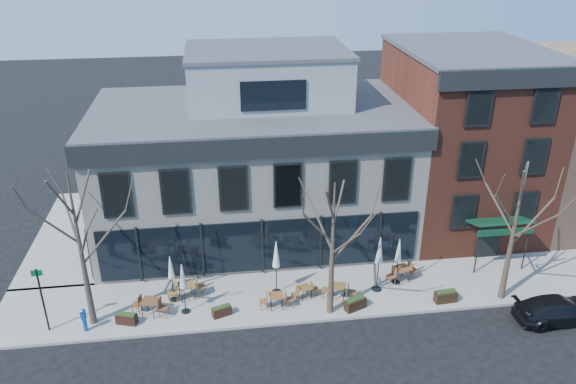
{
  "coord_description": "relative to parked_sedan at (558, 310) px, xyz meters",
  "views": [
    {
      "loc": [
        -2.09,
        -26.09,
        17.47
      ],
      "look_at": [
        1.69,
        2.0,
        4.04
      ],
      "focal_mm": 35.0,
      "sensor_mm": 36.0,
      "label": 1
    }
  ],
  "objects": [
    {
      "name": "planter_2",
      "position": [
        -9.61,
        2.01,
        -0.17
      ],
      "size": [
        1.21,
        0.85,
        0.63
      ],
      "color": "black",
      "rests_on": "sidewalk_front"
    },
    {
      "name": "sign_pole",
      "position": [
        -24.4,
        2.36,
        1.44
      ],
      "size": [
        0.5,
        0.1,
        3.4
      ],
      "color": "black",
      "rests_on": "sidewalk_front"
    },
    {
      "name": "planter_1",
      "position": [
        -16.24,
        2.36,
        -0.22
      ],
      "size": [
        1.02,
        0.68,
        0.53
      ],
      "color": "black",
      "rests_on": "sidewalk_front"
    },
    {
      "name": "umbrella_2",
      "position": [
        -13.35,
        3.93,
        1.67
      ],
      "size": [
        0.49,
        0.49,
        3.05
      ],
      "color": "black",
      "rests_on": "sidewalk_front"
    },
    {
      "name": "planter_0",
      "position": [
        -20.79,
        2.36,
        -0.2
      ],
      "size": [
        1.08,
        0.68,
        0.56
      ],
      "color": "black",
      "rests_on": "sidewalk_front"
    },
    {
      "name": "tree_mid",
      "position": [
        -10.89,
        1.96,
        3.16
      ],
      "size": [
        3.5,
        3.55,
        7.04
      ],
      "color": "#382B21",
      "rests_on": "sidewalk_front"
    },
    {
      "name": "cafe_set_5",
      "position": [
        -6.55,
        4.07,
        0.04
      ],
      "size": [
        1.98,
        1.04,
        1.02
      ],
      "color": "brown",
      "rests_on": "sidewalk_front"
    },
    {
      "name": "red_brick_building",
      "position": [
        -0.9,
        10.84,
        5.0
      ],
      "size": [
        8.2,
        11.78,
        11.18
      ],
      "color": "brown",
      "rests_on": "ground"
    },
    {
      "name": "umbrella_4",
      "position": [
        -6.9,
        3.93,
        1.43
      ],
      "size": [
        0.43,
        0.43,
        2.7
      ],
      "color": "black",
      "rests_on": "sidewalk_front"
    },
    {
      "name": "sidewalk_side",
      "position": [
        -25.15,
        11.86,
        -0.56
      ],
      "size": [
        4.5,
        12.0,
        0.15
      ],
      "primitive_type": "cube",
      "color": "gray",
      "rests_on": "ground"
    },
    {
      "name": "ground",
      "position": [
        -13.9,
        5.86,
        -0.63
      ],
      "size": [
        120.0,
        120.0,
        0.0
      ],
      "primitive_type": "plane",
      "color": "black",
      "rests_on": "ground"
    },
    {
      "name": "sidewalk_front",
      "position": [
        -10.65,
        3.71,
        -0.56
      ],
      "size": [
        33.5,
        4.7,
        0.15
      ],
      "primitive_type": "cube",
      "color": "gray",
      "rests_on": "ground"
    },
    {
      "name": "parked_sedan",
      "position": [
        0.0,
        0.0,
        0.0
      ],
      "size": [
        4.4,
        1.89,
        1.26
      ],
      "primitive_type": "imported",
      "rotation": [
        0.0,
        0.0,
        1.6
      ],
      "color": "black",
      "rests_on": "ground"
    },
    {
      "name": "umbrella_3",
      "position": [
        -8.09,
        3.45,
        1.75
      ],
      "size": [
        0.51,
        0.51,
        3.16
      ],
      "color": "black",
      "rests_on": "sidewalk_front"
    },
    {
      "name": "umbrella_1",
      "position": [
        -18.01,
        2.89,
        1.47
      ],
      "size": [
        0.44,
        0.44,
        2.77
      ],
      "color": "black",
      "rests_on": "sidewalk_front"
    },
    {
      "name": "cafe_set_0",
      "position": [
        -19.71,
        2.93,
        0.03
      ],
      "size": [
        1.95,
        1.09,
        1.0
      ],
      "color": "brown",
      "rests_on": "sidewalk_front"
    },
    {
      "name": "call_box",
      "position": [
        -22.66,
        2.07,
        0.2
      ],
      "size": [
        0.26,
        0.26,
        1.29
      ],
      "color": "#0C43A3",
      "rests_on": "sidewalk_front"
    },
    {
      "name": "cafe_set_2",
      "position": [
        -13.5,
        2.63,
        -0.01
      ],
      "size": [
        1.74,
        0.71,
        0.92
      ],
      "color": "brown",
      "rests_on": "sidewalk_front"
    },
    {
      "name": "corner_building",
      "position": [
        -13.83,
        10.93,
        4.09
      ],
      "size": [
        18.39,
        10.39,
        11.1
      ],
      "color": "beige",
      "rests_on": "ground"
    },
    {
      "name": "cafe_set_3",
      "position": [
        -11.96,
        3.24,
        -0.06
      ],
      "size": [
        1.59,
        0.83,
        0.82
      ],
      "color": "brown",
      "rests_on": "sidewalk_front"
    },
    {
      "name": "umbrella_0",
      "position": [
        -18.64,
        3.96,
        1.36
      ],
      "size": [
        0.42,
        0.42,
        2.61
      ],
      "color": "black",
      "rests_on": "sidewalk_front"
    },
    {
      "name": "planter_3",
      "position": [
        -4.9,
        1.99,
        -0.17
      ],
      "size": [
        1.16,
        0.53,
        0.63
      ],
      "color": "black",
      "rests_on": "sidewalk_front"
    },
    {
      "name": "cafe_set_4",
      "position": [
        -10.25,
        2.97,
        0.01
      ],
      "size": [
        1.86,
        0.98,
        0.95
      ],
      "color": "brown",
      "rests_on": "sidewalk_front"
    },
    {
      "name": "tree_corner",
      "position": [
        -22.39,
        2.66,
        3.62
      ],
      "size": [
        3.93,
        3.98,
        7.92
      ],
      "color": "#382B21",
      "rests_on": "sidewalk_front"
    },
    {
      "name": "tree_right",
      "position": [
        -1.89,
        1.96,
        3.39
      ],
      "size": [
        3.72,
        3.77,
        7.48
      ],
      "color": "#382B21",
      "rests_on": "sidewalk_front"
    },
    {
      "name": "cafe_set_1",
      "position": [
        -17.97,
        4.03,
        0.06
      ],
      "size": [
        2.05,
        1.01,
        1.05
      ],
      "color": "brown",
      "rests_on": "sidewalk_front"
    }
  ]
}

